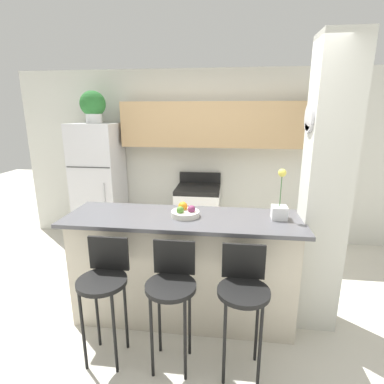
{
  "coord_description": "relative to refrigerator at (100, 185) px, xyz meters",
  "views": [
    {
      "loc": [
        0.4,
        -2.53,
        1.95
      ],
      "look_at": [
        0.0,
        0.68,
        1.09
      ],
      "focal_mm": 28.0,
      "sensor_mm": 36.0,
      "label": 1
    }
  ],
  "objects": [
    {
      "name": "ground_plane",
      "position": [
        1.5,
        -1.59,
        -0.9
      ],
      "size": [
        14.0,
        14.0,
        0.0
      ],
      "primitive_type": "plane",
      "color": "beige"
    },
    {
      "name": "wall_back",
      "position": [
        1.6,
        0.29,
        0.58
      ],
      "size": [
        5.6,
        0.38,
        2.55
      ],
      "color": "silver",
      "rests_on": "ground_plane"
    },
    {
      "name": "pillar_right",
      "position": [
        2.74,
        -1.5,
        0.38
      ],
      "size": [
        0.38,
        0.32,
        2.55
      ],
      "color": "silver",
      "rests_on": "ground_plane"
    },
    {
      "name": "counter_bar",
      "position": [
        1.5,
        -1.59,
        -0.38
      ],
      "size": [
        2.14,
        0.67,
        1.03
      ],
      "color": "beige",
      "rests_on": "ground_plane"
    },
    {
      "name": "refrigerator",
      "position": [
        0.0,
        0.0,
        0.0
      ],
      "size": [
        0.65,
        0.64,
        1.8
      ],
      "color": "silver",
      "rests_on": "ground_plane"
    },
    {
      "name": "stove_range",
      "position": [
        1.48,
        0.02,
        -0.44
      ],
      "size": [
        0.62,
        0.62,
        1.07
      ],
      "color": "white",
      "rests_on": "ground_plane"
    },
    {
      "name": "bar_stool_left",
      "position": [
        0.97,
        -2.16,
        -0.22
      ],
      "size": [
        0.38,
        0.38,
        1.0
      ],
      "color": "black",
      "rests_on": "ground_plane"
    },
    {
      "name": "bar_stool_mid",
      "position": [
        1.5,
        -2.16,
        -0.22
      ],
      "size": [
        0.38,
        0.38,
        1.0
      ],
      "color": "black",
      "rests_on": "ground_plane"
    },
    {
      "name": "bar_stool_right",
      "position": [
        2.04,
        -2.16,
        -0.22
      ],
      "size": [
        0.38,
        0.38,
        1.0
      ],
      "color": "black",
      "rests_on": "ground_plane"
    },
    {
      "name": "potted_plant_on_fridge",
      "position": [
        -0.0,
        0.0,
        1.14
      ],
      "size": [
        0.35,
        0.35,
        0.44
      ],
      "color": "silver",
      "rests_on": "refrigerator"
    },
    {
      "name": "orchid_vase",
      "position": [
        2.36,
        -1.54,
        0.24
      ],
      "size": [
        0.13,
        0.13,
        0.45
      ],
      "color": "white",
      "rests_on": "counter_bar"
    },
    {
      "name": "fruit_bowl",
      "position": [
        1.52,
        -1.58,
        0.17
      ],
      "size": [
        0.26,
        0.26,
        0.12
      ],
      "color": "silver",
      "rests_on": "counter_bar"
    },
    {
      "name": "trash_bin",
      "position": [
        0.54,
        -0.21,
        -0.71
      ],
      "size": [
        0.28,
        0.28,
        0.38
      ],
      "color": "black",
      "rests_on": "ground_plane"
    }
  ]
}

